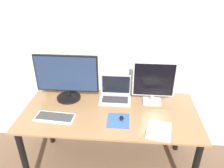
{
  "coord_description": "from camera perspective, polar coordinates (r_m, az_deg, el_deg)",
  "views": [
    {
      "loc": [
        0.15,
        -1.24,
        1.86
      ],
      "look_at": [
        0.01,
        0.47,
        0.94
      ],
      "focal_mm": 35.0,
      "sensor_mm": 36.0,
      "label": 1
    }
  ],
  "objects": [
    {
      "name": "wall_back",
      "position": [
        2.15,
        0.51,
        11.71
      ],
      "size": [
        7.0,
        0.05,
        2.5
      ],
      "color": "silver",
      "rests_on": "ground_plane"
    },
    {
      "name": "desk",
      "position": [
        2.05,
        -0.51,
        -9.52
      ],
      "size": [
        1.57,
        0.75,
        0.72
      ],
      "color": "olive",
      "rests_on": "ground_plane"
    },
    {
      "name": "monitor_left",
      "position": [
        2.09,
        -11.75,
        1.72
      ],
      "size": [
        0.6,
        0.23,
        0.45
      ],
      "color": "black",
      "rests_on": "desk"
    },
    {
      "name": "monitor_right",
      "position": [
        2.03,
        10.84,
        0.53
      ],
      "size": [
        0.39,
        0.12,
        0.41
      ],
      "color": "#B2B2B7",
      "rests_on": "desk"
    },
    {
      "name": "laptop",
      "position": [
        2.14,
        0.92,
        -2.42
      ],
      "size": [
        0.3,
        0.22,
        0.22
      ],
      "color": "#ADADB2",
      "rests_on": "desk"
    },
    {
      "name": "keyboard",
      "position": [
        1.96,
        -14.66,
        -8.4
      ],
      "size": [
        0.35,
        0.17,
        0.02
      ],
      "color": "silver",
      "rests_on": "desk"
    },
    {
      "name": "mousepad",
      "position": [
        1.87,
        1.65,
        -9.5
      ],
      "size": [
        0.19,
        0.2,
        0.0
      ],
      "color": "#2D519E",
      "rests_on": "desk"
    },
    {
      "name": "mouse",
      "position": [
        1.87,
        2.51,
        -8.87
      ],
      "size": [
        0.04,
        0.06,
        0.03
      ],
      "color": "black",
      "rests_on": "mousepad"
    },
    {
      "name": "book",
      "position": [
        1.79,
        12.15,
        -11.82
      ],
      "size": [
        0.22,
        0.24,
        0.03
      ],
      "color": "silver",
      "rests_on": "desk"
    }
  ]
}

